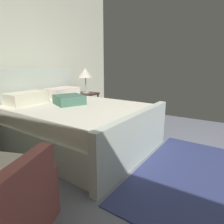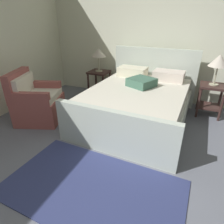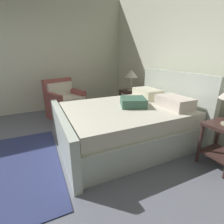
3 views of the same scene
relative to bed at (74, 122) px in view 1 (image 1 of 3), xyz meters
name	(u,v)px [view 1 (image 1 of 3)]	position (x,y,z in m)	size (l,w,h in m)	color
wall_back	(19,51)	(0.01, 1.23, 1.10)	(5.06, 0.12, 2.90)	silver
bed	(74,122)	(0.00, 0.00, 0.00)	(1.81, 2.23, 1.15)	silver
nightstand_right	(86,102)	(1.18, 0.73, 0.06)	(0.44, 0.44, 0.60)	#3C2623
table_lamp_right	(85,73)	(1.18, 0.73, 0.68)	(0.34, 0.34, 0.54)	#B7B293
area_rug	(191,175)	(0.00, -1.76, -0.34)	(1.95, 1.12, 0.01)	navy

